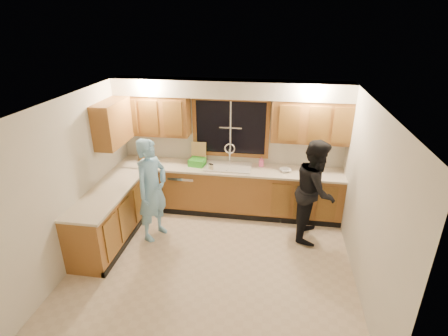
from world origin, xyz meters
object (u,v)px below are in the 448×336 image
Objects in this scene: soap_bottle at (261,162)px; dish_crate at (197,162)px; bowl at (285,170)px; stove at (94,236)px; man at (152,190)px; woman at (315,190)px; dishwasher at (185,189)px; sink at (228,170)px; knife_block at (142,156)px.

dish_crate is at bearing -173.39° from soap_bottle.
soap_bottle reaches higher than bowl.
stove is 2.26m from dish_crate.
man is 2.69m from woman.
soap_bottle is 0.91× the size of bowl.
dish_crate is 1.21m from soap_bottle.
stove is 3.40m from bowl.
dishwasher is at bearing 7.54° from man.
man reaches higher than soap_bottle.
bowl reaches higher than dishwasher.
soap_bottle is at bearing 39.31° from stove.
man is at bearing -116.84° from dish_crate.
woman reaches higher than sink.
soap_bottle reaches higher than stove.
woman is 8.64× the size of bowl.
woman reaches higher than stove.
sink is 1.05m from bowl.
dishwasher is 3.80× the size of knife_block.
woman is at bearing -49.67° from bowl.
knife_block is 2.30m from soap_bottle.
man reaches higher than bowl.
sink reaches higher than dish_crate.
dish_crate reaches higher than dishwasher.
woman reaches higher than soap_bottle.
dish_crate is (1.21, 1.83, 0.54)m from stove.
woman is (1.54, -0.61, 0.01)m from sink.
man is at bearing -145.68° from soap_bottle.
man reaches higher than knife_block.
dishwasher is at bearing -45.41° from knife_block.
dishwasher is 1.97m from bowl.
bowl is at bearing -21.70° from soap_bottle.
dish_crate is (1.10, -0.04, -0.04)m from knife_block.
knife_block is 0.77× the size of dish_crate.
dishwasher is at bearing 179.48° from bowl.
stove is at bearing -134.34° from knife_block.
sink is at bearing -42.81° from knife_block.
knife_block reaches higher than bowl.
dishwasher is 0.91× the size of stove.
man is 2.09m from soap_bottle.
man is at bearing -155.24° from bowl.
knife_block reaches higher than soap_bottle.
knife_block is at bearing 177.83° from dish_crate.
knife_block is at bearing 175.77° from dishwasher.
dish_crate reaches higher than bowl.
woman is 1.21m from soap_bottle.
woman reaches higher than dishwasher.
dish_crate is at bearing 82.66° from woman.
soap_bottle is at bearing 6.61° from dish_crate.
knife_block is at bearing 178.34° from bowl.
woman is at bearing -13.95° from dishwasher.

